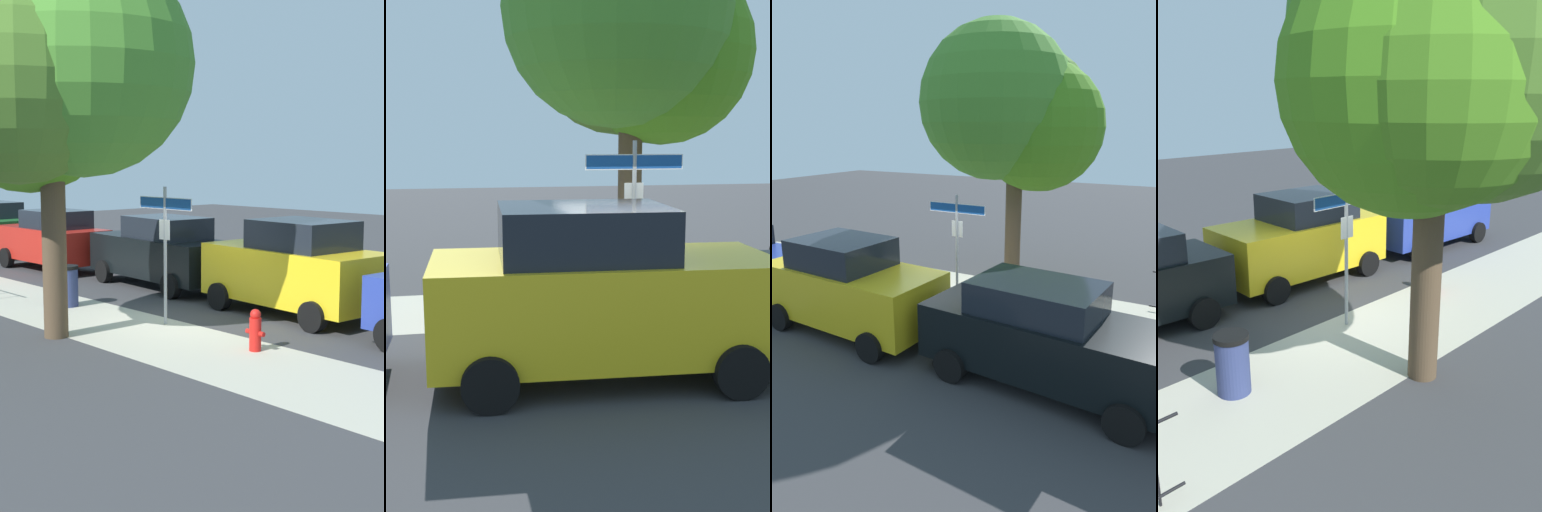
% 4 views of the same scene
% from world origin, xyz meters
% --- Properties ---
extents(ground_plane, '(60.00, 60.00, 0.00)m').
position_xyz_m(ground_plane, '(0.00, 0.00, 0.00)').
color(ground_plane, '#38383A').
extents(sidewalk_strip, '(24.00, 2.60, 0.00)m').
position_xyz_m(sidewalk_strip, '(2.00, 1.30, 0.00)').
color(sidewalk_strip, '#B3AE9A').
rests_on(sidewalk_strip, ground_plane).
extents(street_sign, '(1.65, 0.07, 2.92)m').
position_xyz_m(street_sign, '(-0.00, 0.40, 2.06)').
color(street_sign, '#9EA0A5').
rests_on(street_sign, ground_plane).
extents(shade_tree, '(5.01, 5.21, 7.40)m').
position_xyz_m(shade_tree, '(0.70, 2.85, 4.92)').
color(shade_tree, brown).
rests_on(shade_tree, ground_plane).
extents(car_yellow, '(4.31, 2.32, 2.16)m').
position_xyz_m(car_yellow, '(-1.24, -2.35, 1.07)').
color(car_yellow, gold).
rests_on(car_yellow, ground_plane).
extents(fire_hydrant, '(0.42, 0.22, 0.78)m').
position_xyz_m(fire_hydrant, '(-2.77, 0.60, 0.38)').
color(fire_hydrant, red).
rests_on(fire_hydrant, ground_plane).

